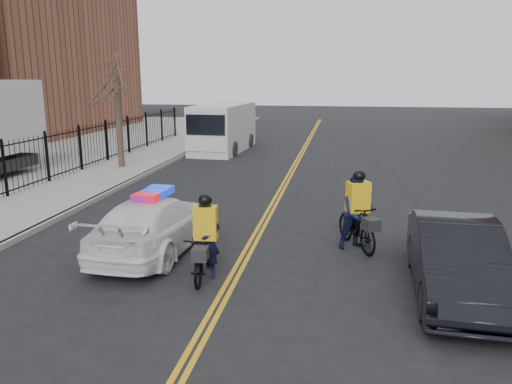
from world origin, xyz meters
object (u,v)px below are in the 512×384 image
at_px(dark_sedan, 457,259).
at_px(cyclist_far, 357,218).
at_px(cargo_van, 222,129).
at_px(police_cruiser, 155,224).
at_px(cyclist_near, 206,249).

xyz_separation_m(dark_sedan, cyclist_far, (-1.81, 2.40, 0.05)).
height_order(cargo_van, cyclist_far, cargo_van).
xyz_separation_m(police_cruiser, cargo_van, (-2.22, 16.16, 0.59)).
relative_size(police_cruiser, cyclist_near, 2.49).
relative_size(police_cruiser, cargo_van, 0.75).
relative_size(dark_sedan, cyclist_near, 2.33).
bearing_deg(dark_sedan, cyclist_far, 129.75).
bearing_deg(cargo_van, cyclist_near, -74.31).
bearing_deg(police_cruiser, cyclist_far, -165.53).
bearing_deg(dark_sedan, cyclist_near, -177.61).
xyz_separation_m(cargo_van, cyclist_near, (3.87, -17.54, -0.64)).
distance_m(police_cruiser, cyclist_near, 2.15).
relative_size(dark_sedan, cyclist_far, 2.22).
bearing_deg(cyclist_near, cargo_van, 97.36).
bearing_deg(cyclist_near, police_cruiser, 134.94).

